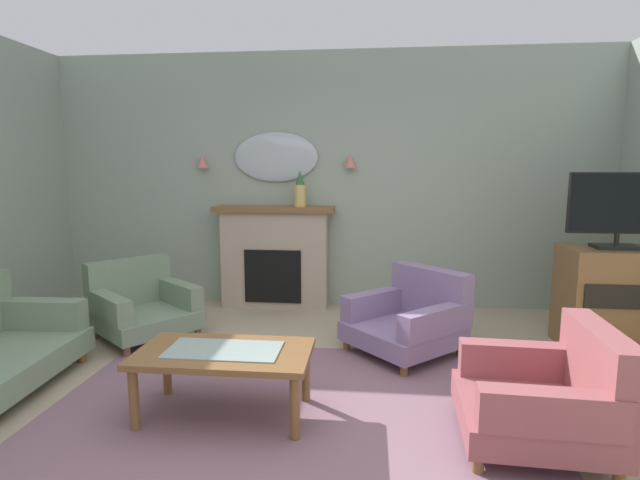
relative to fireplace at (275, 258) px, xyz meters
The scene contains 14 objects.
floor 2.84m from the fireplace, 77.86° to the right, with size 7.31×6.76×0.10m, color tan.
wall_back 1.07m from the fireplace, 20.83° to the left, with size 7.31×0.10×2.88m, color #93A393.
patterned_rug 2.64m from the fireplace, 76.92° to the right, with size 3.20×2.40×0.01m, color #7F5B6B.
fireplace is the anchor object (origin of this frame).
mantel_vase_right 0.83m from the fireplace, ahead, with size 0.13×0.13×0.40m.
wall_mirror 1.15m from the fireplace, 90.00° to the left, with size 0.96×0.06×0.56m, color #B2BCC6.
wall_sconce_left 1.38m from the fireplace, behind, with size 0.14×0.14×0.14m, color #D17066.
wall_sconce_right 1.38m from the fireplace, ahead, with size 0.14×0.14×0.14m, color #D17066.
coffee_table 2.54m from the fireplace, 86.14° to the right, with size 1.10×0.60×0.45m.
armchair_in_corner 1.94m from the fireplace, 41.33° to the right, with size 1.15×1.14×0.71m.
armchair_beside_couch 1.57m from the fireplace, 133.84° to the right, with size 1.14×1.14×0.71m.
armchair_near_fireplace 3.41m from the fireplace, 51.62° to the right, with size 0.86×0.85×0.71m.
tv_cabinet 3.34m from the fireplace, 17.63° to the right, with size 0.80×0.57×0.90m.
tv_flatscreen 3.42m from the fireplace, 17.97° to the right, with size 0.84×0.24×0.65m.
Camera 1 is at (0.50, -2.68, 1.58)m, focal length 27.26 mm.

